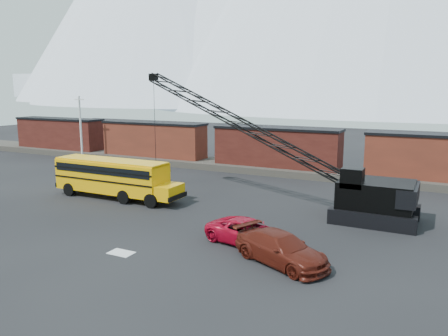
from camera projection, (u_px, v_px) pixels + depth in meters
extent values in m
plane|color=black|center=(156.00, 231.00, 27.73)|extent=(160.00, 160.00, 0.00)
cone|color=white|center=(113.00, 23.00, 394.44)|extent=(220.00, 220.00, 140.00)
cube|color=white|center=(425.00, 84.00, 323.95)|extent=(800.00, 80.00, 24.00)
cube|color=#433E37|center=(276.00, 169.00, 46.97)|extent=(120.00, 5.00, 0.70)
cube|color=#4A1B14|center=(60.00, 134.00, 60.77)|extent=(13.50, 2.90, 4.00)
cube|color=black|center=(59.00, 119.00, 60.40)|extent=(13.70, 3.10, 0.25)
cube|color=black|center=(40.00, 144.00, 62.94)|extent=(2.20, 2.40, 0.60)
cube|color=black|center=(83.00, 148.00, 59.21)|extent=(2.20, 2.40, 0.60)
cube|color=#4D2116|center=(154.00, 140.00, 53.66)|extent=(13.50, 2.90, 4.00)
cube|color=black|center=(153.00, 123.00, 53.29)|extent=(13.70, 3.10, 0.25)
cube|color=black|center=(127.00, 151.00, 55.83)|extent=(2.20, 2.40, 0.60)
cube|color=black|center=(183.00, 156.00, 52.10)|extent=(2.20, 2.40, 0.60)
cube|color=#4A1B14|center=(277.00, 148.00, 46.55)|extent=(13.50, 2.90, 4.00)
cube|color=black|center=(277.00, 128.00, 46.18)|extent=(13.70, 3.10, 0.25)
cube|color=black|center=(241.00, 160.00, 48.72)|extent=(2.20, 2.40, 0.60)
cube|color=black|center=(315.00, 166.00, 44.99)|extent=(2.20, 2.40, 0.60)
cube|color=#4D2116|center=(444.00, 158.00, 39.44)|extent=(13.50, 2.90, 4.00)
cube|color=black|center=(446.00, 136.00, 39.07)|extent=(13.70, 3.10, 0.25)
cube|color=black|center=(393.00, 173.00, 41.61)|extent=(2.20, 2.40, 0.60)
cylinder|color=silver|center=(81.00, 129.00, 53.47)|extent=(0.24, 0.24, 8.00)
cube|color=silver|center=(79.00, 99.00, 52.82)|extent=(1.40, 0.12, 0.12)
cube|color=silver|center=(121.00, 253.00, 24.00)|extent=(1.40, 0.90, 0.02)
cube|color=#E7A204|center=(111.00, 176.00, 35.87)|extent=(10.00, 2.50, 2.50)
cube|color=#E7A204|center=(168.00, 192.00, 33.50)|extent=(1.60, 2.30, 1.10)
cube|color=#E7A204|center=(111.00, 161.00, 35.63)|extent=(10.00, 2.30, 0.18)
cube|color=black|center=(100.00, 170.00, 34.64)|extent=(9.60, 0.05, 0.65)
cube|color=black|center=(121.00, 166.00, 36.85)|extent=(9.60, 0.05, 0.65)
cube|color=black|center=(178.00, 197.00, 33.18)|extent=(0.15, 2.45, 0.35)
cube|color=black|center=(67.00, 182.00, 38.29)|extent=(0.15, 2.50, 0.35)
cylinder|color=black|center=(69.00, 189.00, 36.68)|extent=(1.10, 0.35, 1.10)
cylinder|color=black|center=(89.00, 184.00, 38.70)|extent=(1.10, 0.35, 1.10)
cylinder|color=black|center=(124.00, 197.00, 34.10)|extent=(1.10, 0.35, 1.10)
cylinder|color=black|center=(142.00, 191.00, 36.12)|extent=(1.10, 0.35, 1.10)
cylinder|color=black|center=(151.00, 201.00, 32.95)|extent=(1.10, 0.35, 1.10)
cylinder|color=black|center=(168.00, 194.00, 34.97)|extent=(1.10, 0.35, 1.10)
imported|color=#AE0822|center=(249.00, 232.00, 25.22)|extent=(5.60, 3.49, 1.45)
imported|color=#51170E|center=(281.00, 249.00, 22.44)|extent=(5.94, 4.28, 1.60)
cube|color=black|center=(371.00, 220.00, 28.30)|extent=(5.50, 1.00, 1.00)
cube|color=black|center=(378.00, 208.00, 31.11)|extent=(5.50, 1.00, 1.00)
cube|color=black|center=(376.00, 194.00, 29.46)|extent=(4.80, 3.60, 1.80)
cube|color=black|center=(408.00, 194.00, 28.53)|extent=(1.20, 3.80, 1.20)
cube|color=black|center=(352.00, 178.00, 28.81)|extent=(1.40, 1.20, 1.30)
cube|color=black|center=(351.00, 179.00, 28.33)|extent=(1.20, 0.06, 0.90)
cube|color=black|center=(153.00, 77.00, 38.41)|extent=(0.70, 0.50, 0.60)
cylinder|color=black|center=(155.00, 133.00, 39.31)|extent=(0.04, 0.04, 9.60)
cube|color=black|center=(156.00, 183.00, 40.13)|extent=(0.25, 0.25, 0.50)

